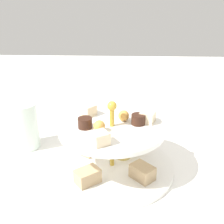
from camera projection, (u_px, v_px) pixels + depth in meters
name	position (u px, v px, depth m)	size (l,w,h in m)	color
ground_plane	(112.00, 168.00, 0.63)	(2.40, 2.40, 0.00)	white
tiered_serving_stand	(112.00, 150.00, 0.61)	(0.28, 0.28, 0.16)	white
water_glass_tall_right	(25.00, 126.00, 0.70)	(0.07, 0.07, 0.12)	silver
butter_knife_left	(134.00, 116.00, 0.89)	(0.17, 0.01, 0.00)	silver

